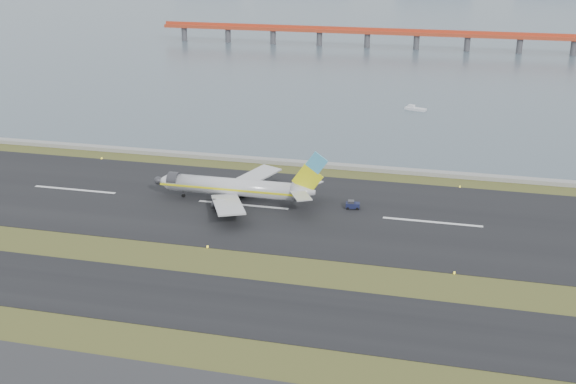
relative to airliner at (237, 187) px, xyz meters
name	(u,v)px	position (x,y,z in m)	size (l,w,h in m)	color
ground	(193,265)	(1.71, -31.35, -3.46)	(1000.00, 1000.00, 0.00)	#314318
taxiway_strip	(167,297)	(1.71, -43.35, -3.41)	(1000.00, 18.00, 0.10)	black
runway_strip	(243,205)	(1.71, -1.35, -3.41)	(1000.00, 45.00, 0.10)	black
seawall	(278,162)	(1.71, 28.65, -2.96)	(1000.00, 2.50, 1.00)	gray
bay_water	(411,5)	(1.71, 428.65, -3.46)	(1400.00, 800.00, 1.30)	#41515D
red_pier	(417,34)	(21.71, 218.65, 3.82)	(260.00, 5.00, 10.20)	#BF3E20
airliner	(237,187)	(0.00, 0.00, 0.00)	(38.52, 32.89, 12.80)	silver
pushback_tug	(352,205)	(24.81, 2.21, -2.55)	(3.11, 2.06, 1.87)	#151A3B
workboat_near	(415,109)	(30.83, 93.56, -2.93)	(7.21, 4.32, 1.67)	silver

